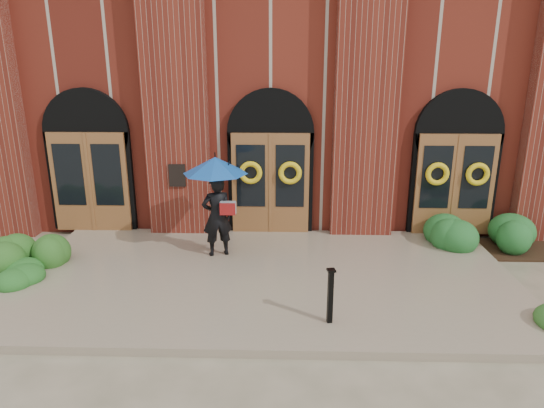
{
  "coord_description": "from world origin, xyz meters",
  "views": [
    {
      "loc": [
        0.37,
        -8.85,
        4.42
      ],
      "look_at": [
        0.09,
        1.0,
        1.4
      ],
      "focal_mm": 32.0,
      "sensor_mm": 36.0,
      "label": 1
    }
  ],
  "objects_px": {
    "man_with_umbrella": "(216,187)",
    "hedge_wall_right": "(503,235)",
    "metal_post": "(330,295)",
    "hedge_wall_left": "(2,255)"
  },
  "relations": [
    {
      "from": "man_with_umbrella",
      "to": "hedge_wall_right",
      "type": "relative_size",
      "value": 0.75
    },
    {
      "from": "metal_post",
      "to": "hedge_wall_right",
      "type": "bearing_deg",
      "value": 39.6
    },
    {
      "from": "hedge_wall_left",
      "to": "hedge_wall_right",
      "type": "height_order",
      "value": "hedge_wall_right"
    },
    {
      "from": "hedge_wall_left",
      "to": "hedge_wall_right",
      "type": "bearing_deg",
      "value": 7.55
    },
    {
      "from": "metal_post",
      "to": "hedge_wall_right",
      "type": "relative_size",
      "value": 0.32
    },
    {
      "from": "man_with_umbrella",
      "to": "metal_post",
      "type": "height_order",
      "value": "man_with_umbrella"
    },
    {
      "from": "man_with_umbrella",
      "to": "metal_post",
      "type": "xyz_separation_m",
      "value": [
        2.24,
        -2.83,
        -1.05
      ]
    },
    {
      "from": "hedge_wall_left",
      "to": "man_with_umbrella",
      "type": "bearing_deg",
      "value": 8.51
    },
    {
      "from": "hedge_wall_right",
      "to": "hedge_wall_left",
      "type": "bearing_deg",
      "value": -172.45
    },
    {
      "from": "metal_post",
      "to": "hedge_wall_left",
      "type": "height_order",
      "value": "metal_post"
    }
  ]
}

